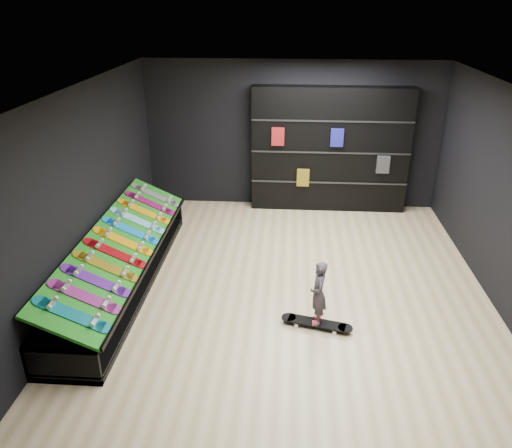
# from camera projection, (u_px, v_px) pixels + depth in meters

# --- Properties ---
(floor) EXTENTS (6.00, 7.00, 0.01)m
(floor) POSITION_uv_depth(u_px,v_px,m) (288.00, 289.00, 7.65)
(floor) COLOR #D1BB8D
(floor) RESTS_ON ground
(ceiling) EXTENTS (6.00, 7.00, 0.01)m
(ceiling) POSITION_uv_depth(u_px,v_px,m) (294.00, 90.00, 6.40)
(ceiling) COLOR white
(ceiling) RESTS_ON ground
(wall_back) EXTENTS (6.00, 0.02, 3.00)m
(wall_back) POSITION_uv_depth(u_px,v_px,m) (292.00, 136.00, 10.20)
(wall_back) COLOR black
(wall_back) RESTS_ON ground
(wall_front) EXTENTS (6.00, 0.02, 3.00)m
(wall_front) POSITION_uv_depth(u_px,v_px,m) (286.00, 366.00, 3.85)
(wall_front) COLOR black
(wall_front) RESTS_ON ground
(wall_left) EXTENTS (0.02, 7.00, 3.00)m
(wall_left) POSITION_uv_depth(u_px,v_px,m) (83.00, 193.00, 7.22)
(wall_left) COLOR black
(wall_left) RESTS_ON ground
(wall_right) EXTENTS (0.02, 7.00, 3.00)m
(wall_right) POSITION_uv_depth(u_px,v_px,m) (509.00, 205.00, 6.83)
(wall_right) COLOR black
(wall_right) RESTS_ON ground
(display_rack) EXTENTS (0.90, 4.50, 0.50)m
(display_rack) POSITION_uv_depth(u_px,v_px,m) (123.00, 269.00, 7.71)
(display_rack) COLOR black
(display_rack) RESTS_ON ground
(turf_ramp) EXTENTS (0.92, 4.50, 0.46)m
(turf_ramp) POSITION_uv_depth(u_px,v_px,m) (123.00, 243.00, 7.52)
(turf_ramp) COLOR #136710
(turf_ramp) RESTS_ON display_rack
(back_shelving) EXTENTS (3.15, 0.37, 2.52)m
(back_shelving) POSITION_uv_depth(u_px,v_px,m) (330.00, 150.00, 10.09)
(back_shelving) COLOR black
(back_shelving) RESTS_ON ground
(floor_skateboard) EXTENTS (1.00, 0.45, 0.09)m
(floor_skateboard) POSITION_uv_depth(u_px,v_px,m) (316.00, 324.00, 6.76)
(floor_skateboard) COLOR black
(floor_skateboard) RESTS_ON ground
(child) EXTENTS (0.16, 0.21, 0.55)m
(child) POSITION_uv_depth(u_px,v_px,m) (318.00, 305.00, 6.63)
(child) COLOR black
(child) RESTS_ON floor_skateboard
(display_board_0) EXTENTS (0.93, 0.22, 0.50)m
(display_board_0) POSITION_uv_depth(u_px,v_px,m) (72.00, 315.00, 5.78)
(display_board_0) COLOR #0C8C99
(display_board_0) RESTS_ON turf_ramp
(display_board_1) EXTENTS (0.93, 0.22, 0.50)m
(display_board_1) POSITION_uv_depth(u_px,v_px,m) (85.00, 297.00, 6.13)
(display_board_1) COLOR #2626BF
(display_board_1) RESTS_ON turf_ramp
(display_board_2) EXTENTS (0.93, 0.22, 0.50)m
(display_board_2) POSITION_uv_depth(u_px,v_px,m) (96.00, 281.00, 6.47)
(display_board_2) COLOR purple
(display_board_2) RESTS_ON turf_ramp
(display_board_3) EXTENTS (0.93, 0.22, 0.50)m
(display_board_3) POSITION_uv_depth(u_px,v_px,m) (106.00, 266.00, 6.82)
(display_board_3) COLOR yellow
(display_board_3) RESTS_ON turf_ramp
(display_board_4) EXTENTS (0.93, 0.22, 0.50)m
(display_board_4) POSITION_uv_depth(u_px,v_px,m) (115.00, 253.00, 7.16)
(display_board_4) COLOR red
(display_board_4) RESTS_ON turf_ramp
(display_board_5) EXTENTS (0.93, 0.22, 0.50)m
(display_board_5) POSITION_uv_depth(u_px,v_px,m) (124.00, 241.00, 7.51)
(display_board_5) COLOR yellow
(display_board_5) RESTS_ON turf_ramp
(display_board_6) EXTENTS (0.93, 0.22, 0.50)m
(display_board_6) POSITION_uv_depth(u_px,v_px,m) (131.00, 231.00, 7.85)
(display_board_6) COLOR blue
(display_board_6) RESTS_ON turf_ramp
(display_board_7) EXTENTS (0.93, 0.22, 0.50)m
(display_board_7) POSITION_uv_depth(u_px,v_px,m) (138.00, 221.00, 8.20)
(display_board_7) COLOR #0CB2E5
(display_board_7) RESTS_ON turf_ramp
(display_board_8) EXTENTS (0.93, 0.22, 0.50)m
(display_board_8) POSITION_uv_depth(u_px,v_px,m) (144.00, 212.00, 8.54)
(display_board_8) COLOR orange
(display_board_8) RESTS_ON turf_ramp
(display_board_9) EXTENTS (0.93, 0.22, 0.50)m
(display_board_9) POSITION_uv_depth(u_px,v_px,m) (150.00, 203.00, 8.88)
(display_board_9) COLOR #E5198C
(display_board_9) RESTS_ON turf_ramp
(display_board_10) EXTENTS (0.93, 0.22, 0.50)m
(display_board_10) POSITION_uv_depth(u_px,v_px,m) (156.00, 195.00, 9.23)
(display_board_10) COLOR black
(display_board_10) RESTS_ON turf_ramp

